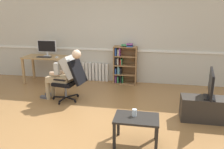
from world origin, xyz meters
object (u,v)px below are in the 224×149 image
Objects in this scene: office_chair at (71,79)px; coffee_table at (136,121)px; drinking_glass at (134,113)px; person_seated at (64,73)px; keyboard at (44,57)px; tv_stand at (208,109)px; computer_mouse at (57,57)px; radiator at (93,72)px; computer_desk at (48,60)px; imac_monitor at (47,47)px; tv_screen at (211,84)px; bookshelf at (124,65)px.

office_chair is 1.45× the size of coffee_table.
person_seated is at bearing 139.74° from drinking_glass.
tv_stand is (4.03, -1.53, -0.54)m from keyboard.
computer_mouse is at bearing 157.03° from tv_stand.
coffee_table is at bearing 58.36° from person_seated.
tv_stand is at bearing 89.70° from person_seated.
person_seated reaches higher than coffee_table.
computer_desk is at bearing -162.34° from radiator.
imac_monitor is 1.50m from radiator.
radiator is at bearing 17.66° from computer_desk.
drinking_glass is at bearing -142.91° from tv_stand.
imac_monitor reaches higher than tv_screen.
bookshelf is 2.99m from drinking_glass.
computer_desk reaches higher than radiator.
person_seated is 1.77× the size of coffee_table.
office_chair reaches higher than coffee_table.
imac_monitor is 0.82× the size of coffee_table.
tv_stand is 9.05× the size of drinking_glass.
keyboard is at bearing -168.79° from bookshelf.
computer_desk is at bearing 157.31° from tv_stand.
keyboard is 4.05× the size of computer_mouse.
bookshelf is 1.80m from office_chair.
imac_monitor is 3.97m from coffee_table.
keyboard is 0.46× the size of radiator.
computer_desk is 1.96× the size of coffee_table.
keyboard reaches higher than coffee_table.
bookshelf is (2.16, 0.43, -0.22)m from keyboard.
coffee_table is (-1.26, -1.02, -0.34)m from tv_screen.
radiator is 3.39m from drinking_glass.
bookshelf reaches higher than tv_screen.
office_chair is 0.99× the size of tv_stand.
bookshelf is (1.80, 0.41, -0.23)m from computer_mouse.
computer_mouse reaches higher than drinking_glass.
keyboard is at bearing -127.31° from person_seated.
imac_monitor is 0.57× the size of office_chair.
computer_desk is 3.28× the size of keyboard.
drinking_glass is at bearing -42.54° from keyboard.
keyboard is 3.72m from drinking_glass.
imac_monitor is at bearing -174.43° from bookshelf.
coffee_table is (2.77, -2.77, -0.64)m from imac_monitor.
computer_desk reaches higher than drinking_glass.
tv_stand is at bearing 89.68° from office_chair.
tv_screen is 7.14× the size of drinking_glass.
bookshelf is at bearing 11.21° from keyboard.
computer_desk is at bearing -172.29° from bookshelf.
tv_screen is (1.87, -1.96, 0.18)m from bookshelf.
tv_screen is (3.66, -1.55, -0.05)m from computer_mouse.
bookshelf is 1.88m from person_seated.
imac_monitor is 2.23m from bookshelf.
person_seated is at bearing -51.36° from imac_monitor.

